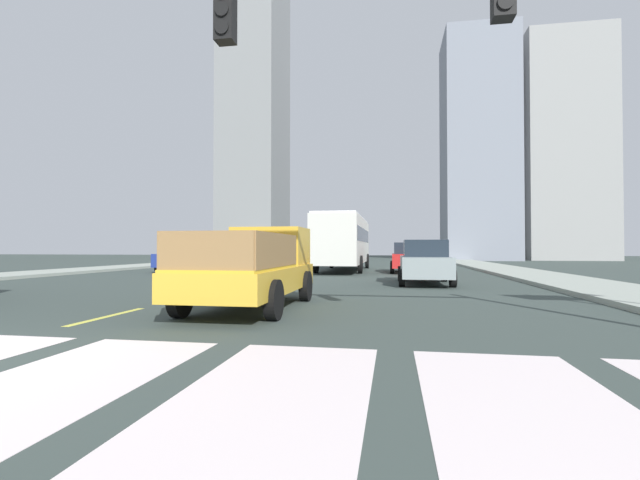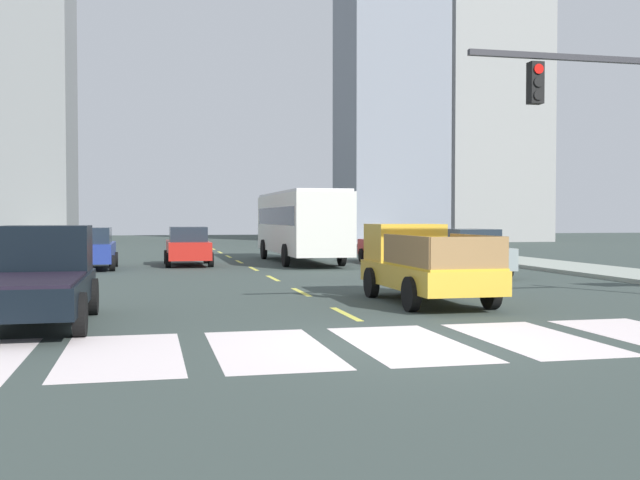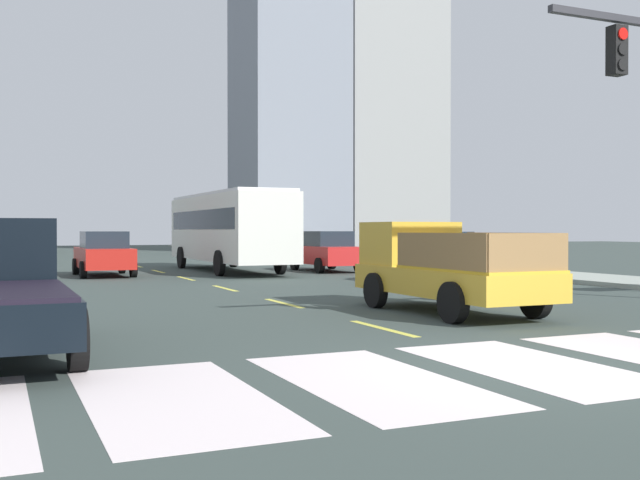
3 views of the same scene
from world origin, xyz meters
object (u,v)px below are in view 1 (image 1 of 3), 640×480
at_px(pickup_stakebed, 257,267).
at_px(city_bus, 344,239).
at_px(traffic_signal_gantry, 602,27).
at_px(sedan_near_right, 424,262).
at_px(sedan_near_left, 408,258).
at_px(sedan_mid, 257,257).
at_px(sedan_far, 184,257).

xyz_separation_m(pickup_stakebed, city_bus, (0.24, 16.79, 1.02)).
bearing_deg(traffic_signal_gantry, pickup_stakebed, 144.51).
height_order(sedan_near_right, sedan_near_left, same).
xyz_separation_m(sedan_mid, traffic_signal_gantry, (10.98, -19.89, 3.37)).
xyz_separation_m(pickup_stakebed, sedan_near_left, (4.13, 15.21, -0.08)).
bearing_deg(pickup_stakebed, city_bus, 87.94).
distance_m(city_bus, traffic_signal_gantry, 21.87).
bearing_deg(sedan_near_right, city_bus, 115.61).
relative_size(pickup_stakebed, city_bus, 0.48).
distance_m(sedan_near_right, sedan_far, 15.22).
relative_size(sedan_far, traffic_signal_gantry, 0.45).
distance_m(sedan_near_right, sedan_near_left, 7.97).
height_order(pickup_stakebed, sedan_near_right, pickup_stakebed).
bearing_deg(sedan_mid, city_bus, 11.92).
height_order(sedan_near_right, sedan_mid, same).
distance_m(sedan_mid, sedan_far, 4.31).
distance_m(city_bus, sedan_near_left, 4.34).
bearing_deg(pickup_stakebed, sedan_mid, 106.70).
bearing_deg(sedan_near_right, sedan_near_left, 94.20).
relative_size(pickup_stakebed, sedan_near_left, 1.18).
bearing_deg(pickup_stakebed, traffic_signal_gantry, -36.74).
bearing_deg(sedan_far, traffic_signal_gantry, -53.11).
bearing_deg(sedan_near_left, pickup_stakebed, -103.26).
xyz_separation_m(pickup_stakebed, sedan_mid, (-5.08, 15.68, -0.08)).
xyz_separation_m(city_bus, sedan_near_right, (4.25, -9.55, -1.09)).
distance_m(sedan_near_right, traffic_signal_gantry, 12.03).
xyz_separation_m(city_bus, traffic_signal_gantry, (5.67, -21.00, 2.28)).
xyz_separation_m(city_bus, sedan_mid, (-5.32, -1.11, -1.09)).
bearing_deg(city_bus, sedan_mid, -166.32).
height_order(sedan_near_right, traffic_signal_gantry, traffic_signal_gantry).
bearing_deg(sedan_mid, sedan_far, -158.66).
bearing_deg(sedan_far, sedan_mid, 18.85).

